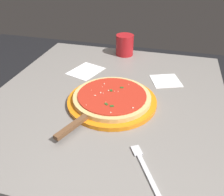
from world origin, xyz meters
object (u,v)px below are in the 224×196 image
object	(u,v)px
napkin_folded_right	(86,71)
fork	(145,168)
pizza	(112,97)
pizza_server	(81,120)
cup_tall_drink	(125,45)
serving_plate	(112,101)
napkin_loose_left	(166,81)

from	to	relation	value
napkin_folded_right	fork	distance (m)	0.58
pizza	fork	distance (m)	0.31
pizza_server	cup_tall_drink	size ratio (longest dim) A/B	2.20
serving_plate	pizza	xyz separation A→B (m)	(-0.00, -0.00, 0.02)
pizza	cup_tall_drink	size ratio (longest dim) A/B	2.72
napkin_folded_right	pizza_server	bearing A→B (deg)	-161.68
fork	pizza_server	bearing A→B (deg)	60.83
pizza_server	cup_tall_drink	bearing A→B (deg)	-0.79
pizza	fork	size ratio (longest dim) A/B	1.60
pizza	pizza_server	world-z (taller)	pizza
pizza	napkin_folded_right	size ratio (longest dim) A/B	1.90
serving_plate	fork	xyz separation A→B (m)	(-0.27, -0.16, -0.01)
cup_tall_drink	napkin_folded_right	bearing A→B (deg)	151.14
pizza_server	cup_tall_drink	xyz separation A→B (m)	(0.58, -0.01, 0.03)
cup_tall_drink	pizza_server	bearing A→B (deg)	179.21
serving_plate	napkin_folded_right	distance (m)	0.27
serving_plate	napkin_loose_left	size ratio (longest dim) A/B	2.83
napkin_folded_right	napkin_loose_left	bearing A→B (deg)	-89.84
fork	serving_plate	bearing A→B (deg)	30.65
pizza	napkin_loose_left	world-z (taller)	pizza
pizza	cup_tall_drink	xyz separation A→B (m)	(0.44, 0.05, 0.03)
serving_plate	cup_tall_drink	world-z (taller)	cup_tall_drink
pizza_server	pizza	bearing A→B (deg)	-22.15
cup_tall_drink	fork	world-z (taller)	cup_tall_drink
cup_tall_drink	napkin_loose_left	size ratio (longest dim) A/B	0.90
pizza_server	napkin_loose_left	distance (m)	0.42
pizza_server	cup_tall_drink	distance (m)	0.58
pizza_server	fork	world-z (taller)	pizza_server
pizza_server	fork	distance (m)	0.25
napkin_folded_right	fork	bearing A→B (deg)	-144.91
napkin_folded_right	pizza	bearing A→B (deg)	-139.89
serving_plate	pizza_server	size ratio (longest dim) A/B	1.43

